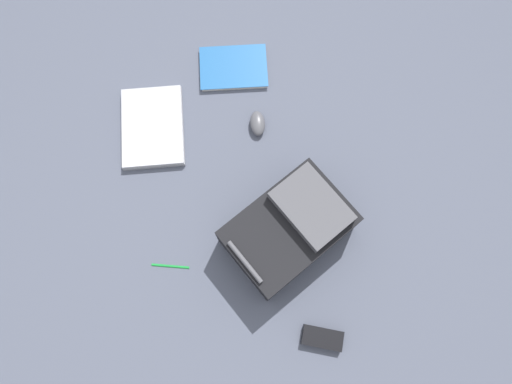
% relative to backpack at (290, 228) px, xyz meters
% --- Properties ---
extents(ground_plane, '(3.93, 3.93, 0.00)m').
position_rel_backpack_xyz_m(ground_plane, '(-0.13, -0.17, -0.09)').
color(ground_plane, '#4C5160').
extents(backpack, '(0.50, 0.49, 0.21)m').
position_rel_backpack_xyz_m(backpack, '(0.00, 0.00, 0.00)').
color(backpack, black).
rests_on(backpack, ground_plane).
extents(laptop, '(0.38, 0.31, 0.03)m').
position_rel_backpack_xyz_m(laptop, '(-0.33, -0.58, -0.08)').
color(laptop, '#929296').
rests_on(laptop, ground_plane).
extents(book_red, '(0.25, 0.31, 0.02)m').
position_rel_backpack_xyz_m(book_red, '(-0.64, -0.32, -0.08)').
color(book_red, silver).
rests_on(book_red, ground_plane).
extents(computer_mouse, '(0.12, 0.08, 0.04)m').
position_rel_backpack_xyz_m(computer_mouse, '(-0.41, -0.18, -0.07)').
color(computer_mouse, '#4C4C51').
rests_on(computer_mouse, ground_plane).
extents(power_brick, '(0.07, 0.14, 0.03)m').
position_rel_backpack_xyz_m(power_brick, '(0.35, 0.17, -0.08)').
color(power_brick, black).
rests_on(power_brick, ground_plane).
extents(pen_black, '(0.02, 0.14, 0.01)m').
position_rel_backpack_xyz_m(pen_black, '(0.19, -0.40, -0.09)').
color(pen_black, '#198C33').
rests_on(pen_black, ground_plane).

